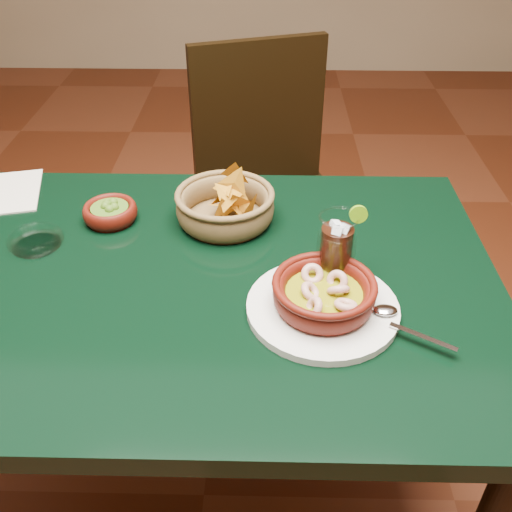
{
  "coord_description": "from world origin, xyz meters",
  "views": [
    {
      "loc": [
        0.16,
        -0.85,
        1.42
      ],
      "look_at": [
        0.14,
        -0.02,
        0.81
      ],
      "focal_mm": 40.0,
      "sensor_mm": 36.0,
      "label": 1
    }
  ],
  "objects_px": {
    "chip_basket": "(225,206)",
    "cola_drink": "(336,251)",
    "dining_table": "(186,313)",
    "shrimp_plate": "(324,297)",
    "dining_chair": "(271,192)"
  },
  "relations": [
    {
      "from": "dining_chair",
      "to": "dining_table",
      "type": "bearing_deg",
      "value": -103.52
    },
    {
      "from": "shrimp_plate",
      "to": "chip_basket",
      "type": "relative_size",
      "value": 1.4
    },
    {
      "from": "chip_basket",
      "to": "cola_drink",
      "type": "xyz_separation_m",
      "value": [
        0.21,
        -0.21,
        0.03
      ]
    },
    {
      "from": "shrimp_plate",
      "to": "dining_chair",
      "type": "bearing_deg",
      "value": 96.23
    },
    {
      "from": "shrimp_plate",
      "to": "cola_drink",
      "type": "height_order",
      "value": "cola_drink"
    },
    {
      "from": "dining_chair",
      "to": "chip_basket",
      "type": "relative_size",
      "value": 3.95
    },
    {
      "from": "dining_chair",
      "to": "cola_drink",
      "type": "distance_m",
      "value": 0.79
    },
    {
      "from": "dining_table",
      "to": "shrimp_plate",
      "type": "height_order",
      "value": "shrimp_plate"
    },
    {
      "from": "shrimp_plate",
      "to": "chip_basket",
      "type": "distance_m",
      "value": 0.34
    },
    {
      "from": "chip_basket",
      "to": "cola_drink",
      "type": "height_order",
      "value": "cola_drink"
    },
    {
      "from": "dining_chair",
      "to": "cola_drink",
      "type": "height_order",
      "value": "dining_chair"
    },
    {
      "from": "dining_table",
      "to": "chip_basket",
      "type": "height_order",
      "value": "chip_basket"
    },
    {
      "from": "shrimp_plate",
      "to": "chip_basket",
      "type": "xyz_separation_m",
      "value": [
        -0.19,
        0.29,
        0.01
      ]
    },
    {
      "from": "chip_basket",
      "to": "cola_drink",
      "type": "distance_m",
      "value": 0.3
    },
    {
      "from": "dining_table",
      "to": "cola_drink",
      "type": "distance_m",
      "value": 0.33
    }
  ]
}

